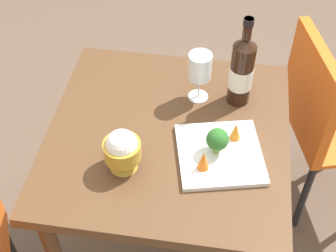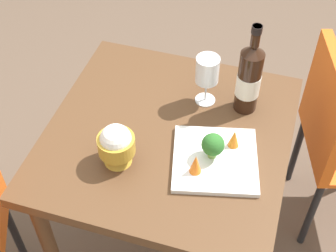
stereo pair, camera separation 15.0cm
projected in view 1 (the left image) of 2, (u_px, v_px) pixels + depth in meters
ground_plane at (168, 250)px, 2.07m from camera, size 8.00×8.00×0.00m
dining_table at (168, 154)px, 1.60m from camera, size 0.76×0.76×0.75m
chair_near_window at (323, 113)px, 1.89m from camera, size 0.50×0.50×0.85m
wine_bottle at (242, 71)px, 1.53m from camera, size 0.08×0.08×0.32m
wine_glass at (200, 68)px, 1.54m from camera, size 0.08×0.08×0.18m
rice_bowl at (122, 150)px, 1.38m from camera, size 0.11×0.11×0.14m
serving_plate at (220, 154)px, 1.45m from camera, size 0.30×0.30×0.02m
broccoli_floret at (217, 140)px, 1.41m from camera, size 0.07×0.07×0.09m
carrot_garnish_left at (236, 131)px, 1.46m from camera, size 0.03×0.03×0.06m
carrot_garnish_right at (204, 160)px, 1.38m from camera, size 0.04×0.04×0.07m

